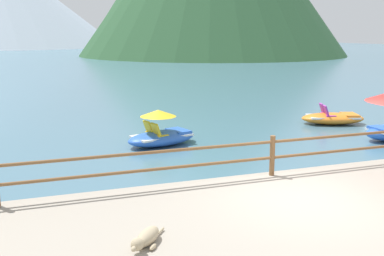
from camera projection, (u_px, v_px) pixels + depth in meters
name	position (u px, v px, depth m)	size (l,w,h in m)	color
ground_plane	(86.00, 69.00, 46.29)	(200.00, 200.00, 0.00)	#477084
dock_railing	(272.00, 151.00, 10.56)	(23.92, 0.12, 0.95)	brown
dog_resting	(146.00, 238.00, 7.14)	(0.75, 0.86, 0.26)	tan
pedal_boat_0	(333.00, 118.00, 18.65)	(2.82, 2.03, 0.81)	orange
pedal_boat_1	(161.00, 134.00, 15.12)	(2.69, 1.87, 1.20)	blue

